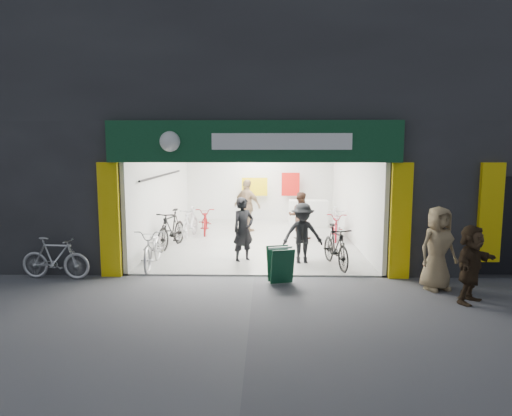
{
  "coord_description": "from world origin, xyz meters",
  "views": [
    {
      "loc": [
        0.3,
        -10.1,
        2.93
      ],
      "look_at": [
        0.01,
        1.5,
        1.38
      ],
      "focal_mm": 32.0,
      "sensor_mm": 36.0,
      "label": 1
    }
  ],
  "objects_px": {
    "parked_bike": "(55,258)",
    "pedestrian_near": "(438,248)",
    "bike_left_front": "(153,247)",
    "sandwich_board": "(280,264)",
    "bike_right_front": "(336,246)"
  },
  "relations": [
    {
      "from": "bike_left_front",
      "to": "parked_bike",
      "type": "xyz_separation_m",
      "value": [
        -1.92,
        -1.07,
        -0.02
      ]
    },
    {
      "from": "sandwich_board",
      "to": "parked_bike",
      "type": "bearing_deg",
      "value": 161.86
    },
    {
      "from": "pedestrian_near",
      "to": "sandwich_board",
      "type": "distance_m",
      "value": 3.27
    },
    {
      "from": "parked_bike",
      "to": "bike_right_front",
      "type": "bearing_deg",
      "value": -75.47
    },
    {
      "from": "bike_left_front",
      "to": "pedestrian_near",
      "type": "bearing_deg",
      "value": -17.69
    },
    {
      "from": "sandwich_board",
      "to": "bike_right_front",
      "type": "bearing_deg",
      "value": 28.16
    },
    {
      "from": "sandwich_board",
      "to": "pedestrian_near",
      "type": "bearing_deg",
      "value": -21.89
    },
    {
      "from": "pedestrian_near",
      "to": "sandwich_board",
      "type": "relative_size",
      "value": 2.23
    },
    {
      "from": "sandwich_board",
      "to": "bike_left_front",
      "type": "bearing_deg",
      "value": 141.75
    },
    {
      "from": "parked_bike",
      "to": "pedestrian_near",
      "type": "distance_m",
      "value": 8.25
    },
    {
      "from": "parked_bike",
      "to": "pedestrian_near",
      "type": "height_order",
      "value": "pedestrian_near"
    },
    {
      "from": "bike_right_front",
      "to": "sandwich_board",
      "type": "height_order",
      "value": "bike_right_front"
    },
    {
      "from": "bike_left_front",
      "to": "sandwich_board",
      "type": "height_order",
      "value": "bike_left_front"
    },
    {
      "from": "bike_right_front",
      "to": "bike_left_front",
      "type": "bearing_deg",
      "value": 170.14
    },
    {
      "from": "bike_right_front",
      "to": "sandwich_board",
      "type": "xyz_separation_m",
      "value": [
        -1.39,
        -1.34,
        -0.1
      ]
    }
  ]
}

